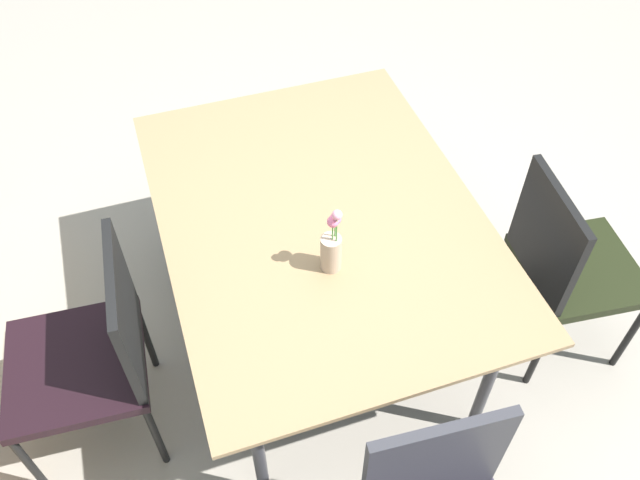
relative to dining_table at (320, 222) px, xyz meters
name	(u,v)px	position (x,y,z in m)	size (l,w,h in m)	color
ground_plane	(339,321)	(0.01, -0.09, -0.69)	(12.00, 12.00, 0.00)	gray
dining_table	(320,222)	(0.00, 0.00, 0.00)	(1.53, 1.13, 0.74)	#8C704C
chair_far_side	(95,350)	(-0.16, 0.87, -0.19)	(0.50, 0.50, 0.89)	black
chair_near_left	(566,261)	(-0.34, -0.88, -0.17)	(0.48, 0.48, 0.90)	black
flower_vase	(332,247)	(-0.24, 0.04, 0.14)	(0.07, 0.07, 0.27)	tan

